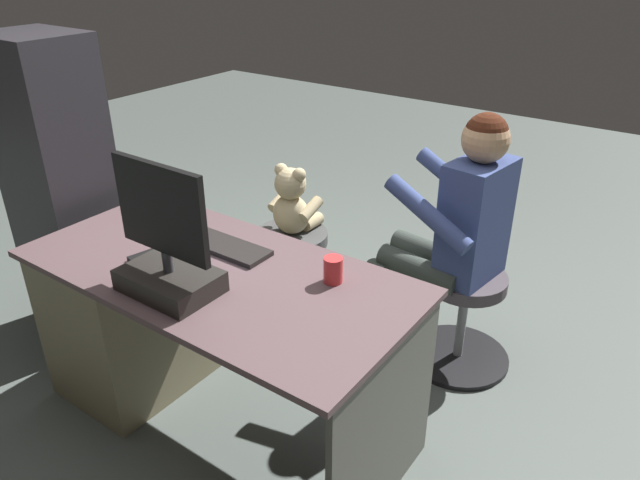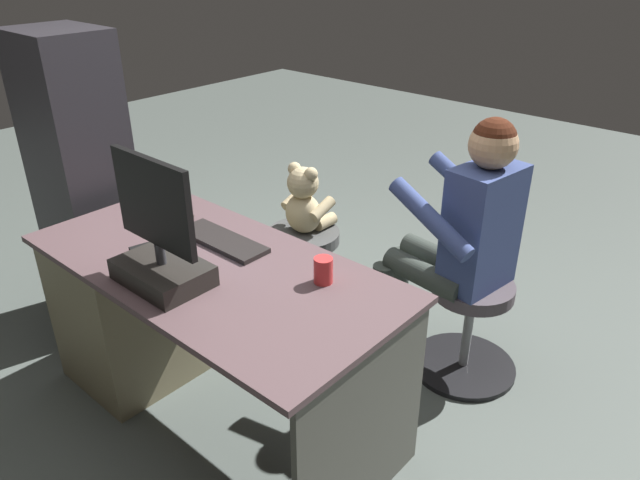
% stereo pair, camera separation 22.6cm
% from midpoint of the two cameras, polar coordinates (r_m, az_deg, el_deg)
% --- Properties ---
extents(ground_plane, '(10.00, 10.00, 0.00)m').
position_cam_midpoint_polar(ground_plane, '(2.94, -5.14, -11.93)').
color(ground_plane, '#555E59').
extents(desk, '(1.54, 0.75, 0.74)m').
position_cam_midpoint_polar(desk, '(2.73, -17.95, -6.45)').
color(desk, brown).
rests_on(desk, ground_plane).
extents(monitor, '(0.40, 0.23, 0.47)m').
position_cam_midpoint_polar(monitor, '(2.12, -17.43, -1.50)').
color(monitor, '#272421').
rests_on(monitor, desk).
extents(keyboard, '(0.42, 0.14, 0.02)m').
position_cam_midpoint_polar(keyboard, '(2.42, -12.01, -0.55)').
color(keyboard, black).
rests_on(keyboard, desk).
extents(computer_mouse, '(0.06, 0.10, 0.04)m').
position_cam_midpoint_polar(computer_mouse, '(2.61, -15.85, 1.37)').
color(computer_mouse, '#2D241E').
rests_on(computer_mouse, desk).
extents(cup, '(0.07, 0.07, 0.10)m').
position_cam_midpoint_polar(cup, '(2.12, -1.79, -2.96)').
color(cup, red).
rests_on(cup, desk).
extents(tv_remote, '(0.08, 0.16, 0.02)m').
position_cam_midpoint_polar(tv_remote, '(2.43, -18.77, -1.41)').
color(tv_remote, black).
rests_on(tv_remote, desk).
extents(office_chair_teddy, '(0.46, 0.46, 0.47)m').
position_cam_midpoint_polar(office_chair_teddy, '(3.18, -4.70, -2.52)').
color(office_chair_teddy, black).
rests_on(office_chair_teddy, ground_plane).
extents(teddy_bear, '(0.25, 0.26, 0.37)m').
position_cam_midpoint_polar(teddy_bear, '(3.03, -4.80, 3.54)').
color(teddy_bear, '#CDB889').
rests_on(teddy_bear, office_chair_teddy).
extents(visitor_chair, '(0.49, 0.49, 0.47)m').
position_cam_midpoint_polar(visitor_chair, '(2.87, 11.30, -7.09)').
color(visitor_chair, black).
rests_on(visitor_chair, ground_plane).
extents(person, '(0.58, 0.52, 1.22)m').
position_cam_midpoint_polar(person, '(2.66, 10.36, 1.69)').
color(person, '#3C4C85').
rests_on(person, ground_plane).
extents(equipment_rack, '(0.44, 0.36, 1.48)m').
position_cam_midpoint_polar(equipment_rack, '(3.16, -25.32, 4.00)').
color(equipment_rack, '#2A272C').
rests_on(equipment_rack, ground_plane).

